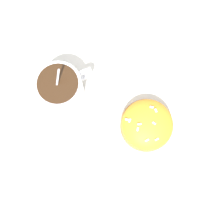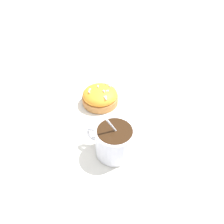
% 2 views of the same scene
% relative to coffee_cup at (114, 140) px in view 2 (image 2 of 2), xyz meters
% --- Properties ---
extents(ground_plane, '(3.00, 3.00, 0.00)m').
position_rel_coffee_cup_xyz_m(ground_plane, '(-0.09, 0.01, -0.04)').
color(ground_plane, '#B2B2B7').
extents(paper_napkin, '(0.33, 0.34, 0.00)m').
position_rel_coffee_cup_xyz_m(paper_napkin, '(-0.09, 0.01, -0.04)').
color(paper_napkin, white).
rests_on(paper_napkin, ground_plane).
extents(coffee_cup, '(0.09, 0.10, 0.10)m').
position_rel_coffee_cup_xyz_m(coffee_cup, '(0.00, 0.00, 0.00)').
color(coffee_cup, white).
rests_on(coffee_cup, paper_napkin).
extents(frosted_pastry, '(0.10, 0.10, 0.05)m').
position_rel_coffee_cup_xyz_m(frosted_pastry, '(-0.18, -0.00, -0.02)').
color(frosted_pastry, '#B2753D').
rests_on(frosted_pastry, paper_napkin).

